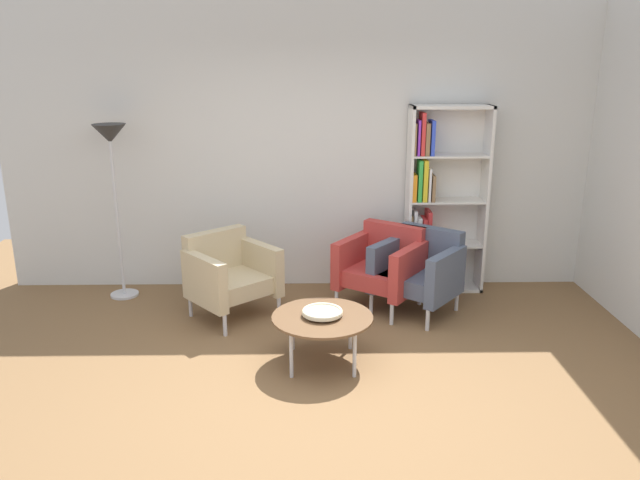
% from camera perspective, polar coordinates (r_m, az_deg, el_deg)
% --- Properties ---
extents(ground_plane, '(8.32, 8.32, 0.00)m').
position_cam_1_polar(ground_plane, '(4.59, 0.08, -14.50)').
color(ground_plane, brown).
extents(plaster_back_panel, '(6.40, 0.12, 2.90)m').
position_cam_1_polar(plaster_back_panel, '(6.46, -0.35, 8.36)').
color(plaster_back_panel, silver).
rests_on(plaster_back_panel, ground_plane).
extents(bookshelf_tall, '(0.80, 0.30, 1.90)m').
position_cam_1_polar(bookshelf_tall, '(6.47, 10.62, 3.47)').
color(bookshelf_tall, silver).
rests_on(bookshelf_tall, ground_plane).
extents(coffee_table_low, '(0.80, 0.80, 0.40)m').
position_cam_1_polar(coffee_table_low, '(4.95, 0.22, -7.26)').
color(coffee_table_low, brown).
rests_on(coffee_table_low, ground_plane).
extents(decorative_bowl, '(0.32, 0.32, 0.05)m').
position_cam_1_polar(decorative_bowl, '(4.92, 0.22, -6.58)').
color(decorative_bowl, beige).
rests_on(decorative_bowl, coffee_table_low).
extents(armchair_near_window, '(0.95, 0.94, 0.78)m').
position_cam_1_polar(armchair_near_window, '(5.88, -8.28, -3.03)').
color(armchair_near_window, '#C6B289').
rests_on(armchair_near_window, ground_plane).
extents(armchair_by_bookshelf, '(0.95, 0.93, 0.78)m').
position_cam_1_polar(armchair_by_bookshelf, '(6.08, 5.74, -2.30)').
color(armchair_by_bookshelf, '#B73833').
rests_on(armchair_by_bookshelf, ground_plane).
extents(armchair_spare_guest, '(0.95, 0.94, 0.78)m').
position_cam_1_polar(armchair_spare_guest, '(6.00, 9.03, -2.68)').
color(armchair_spare_guest, '#4C566B').
rests_on(armchair_spare_guest, ground_plane).
extents(floor_lamp_torchiere, '(0.32, 0.32, 1.74)m').
position_cam_1_polar(floor_lamp_torchiere, '(6.37, -18.50, 7.39)').
color(floor_lamp_torchiere, silver).
rests_on(floor_lamp_torchiere, ground_plane).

